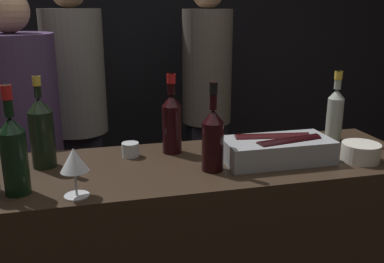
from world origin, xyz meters
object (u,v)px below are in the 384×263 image
wine_glass (74,161)px  champagne_bottle (42,131)px  red_wine_bottle_burgundy (14,152)px  person_blond_tee (22,146)px  red_wine_bottle_black_foil (213,137)px  ice_bin_with_bottles (278,149)px  bowl_white (361,152)px  person_in_hoodie (77,106)px  person_grey_polo (207,97)px  red_wine_bottle_tall (172,121)px  rose_wine_bottle (335,112)px  candle_votive (130,150)px

wine_glass → champagne_bottle: bearing=111.5°
wine_glass → red_wine_bottle_burgundy: (-0.19, 0.07, 0.02)m
person_blond_tee → red_wine_bottle_black_foil: bearing=62.3°
ice_bin_with_bottles → champagne_bottle: (-0.89, 0.16, 0.09)m
bowl_white → red_wine_bottle_black_foil: red_wine_bottle_black_foil is taller
champagne_bottle → person_in_hoodie: person_in_hoodie is taller
person_grey_polo → red_wine_bottle_tall: bearing=-102.1°
bowl_white → person_grey_polo: size_ratio=0.08×
ice_bin_with_bottles → wine_glass: 0.79m
rose_wine_bottle → champagne_bottle: (-1.26, -0.04, 0.01)m
bowl_white → person_blond_tee: bearing=148.8°
red_wine_bottle_tall → person_in_hoodie: size_ratio=0.18×
bowl_white → wine_glass: bearing=-176.1°
person_in_hoodie → red_wine_bottle_burgundy: bearing=-37.4°
bowl_white → red_wine_bottle_black_foil: 0.61m
candle_votive → champagne_bottle: bearing=-173.7°
red_wine_bottle_tall → champagne_bottle: champagne_bottle is taller
red_wine_bottle_tall → red_wine_bottle_burgundy: red_wine_bottle_burgundy is taller
bowl_white → wine_glass: size_ratio=0.92×
bowl_white → red_wine_bottle_burgundy: size_ratio=0.42×
person_blond_tee → person_grey_polo: 1.30m
rose_wine_bottle → person_blond_tee: (-1.43, 0.56, -0.23)m
ice_bin_with_bottles → rose_wine_bottle: (0.37, 0.20, 0.08)m
candle_votive → person_grey_polo: bearing=60.8°
wine_glass → champagne_bottle: size_ratio=0.47×
candle_votive → person_grey_polo: person_grey_polo is taller
rose_wine_bottle → red_wine_bottle_black_foil: bearing=-160.2°
person_grey_polo → candle_votive: bearing=-108.9°
person_grey_polo → bowl_white: bearing=-70.7°
ice_bin_with_bottles → person_grey_polo: person_grey_polo is taller
person_in_hoodie → red_wine_bottle_tall: bearing=-10.5°
wine_glass → person_blond_tee: bearing=107.6°
wine_glass → candle_votive: (0.21, 0.34, -0.09)m
ice_bin_with_bottles → bowl_white: bearing=-13.3°
wine_glass → person_in_hoodie: bearing=90.8°
bowl_white → wine_glass: wine_glass is taller
red_wine_bottle_tall → champagne_bottle: 0.51m
ice_bin_with_bottles → red_wine_bottle_tall: red_wine_bottle_tall is taller
red_wine_bottle_tall → person_in_hoodie: person_in_hoodie is taller
ice_bin_with_bottles → red_wine_bottle_black_foil: bearing=-173.5°
red_wine_bottle_tall → rose_wine_bottle: size_ratio=1.05×
rose_wine_bottle → ice_bin_with_bottles: bearing=-151.4°
champagne_bottle → red_wine_bottle_burgundy: (-0.06, -0.24, 0.00)m
bowl_white → person_grey_polo: 1.46m
candle_votive → champagne_bottle: size_ratio=0.20×
red_wine_bottle_tall → champagne_bottle: (-0.51, -0.05, 0.00)m
rose_wine_bottle → person_in_hoodie: 1.61m
red_wine_bottle_burgundy → person_blond_tee: size_ratio=0.21×
red_wine_bottle_tall → person_blond_tee: (-0.67, 0.56, -0.23)m
champagne_bottle → wine_glass: bearing=-68.5°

